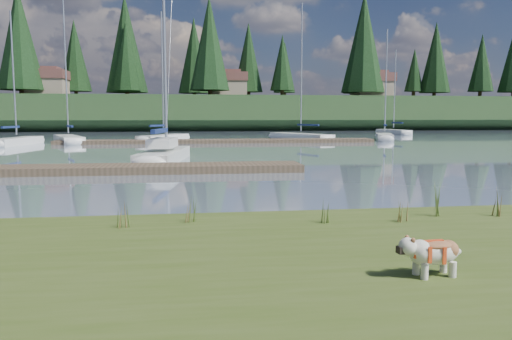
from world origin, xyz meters
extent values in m
plane|color=#7F90A6|center=(0.00, 30.00, 0.00)|extent=(200.00, 200.00, 0.00)
cube|color=#3E4F1D|center=(0.00, -6.00, 0.17)|extent=(60.00, 9.00, 0.35)
cube|color=#1C3218|center=(0.00, 73.00, 2.50)|extent=(200.00, 20.00, 5.00)
cylinder|color=silver|center=(2.12, -5.89, 0.44)|extent=(0.09, 0.09, 0.19)
cylinder|color=silver|center=(2.10, -5.71, 0.44)|extent=(0.09, 0.09, 0.19)
cylinder|color=silver|center=(2.49, -5.86, 0.44)|extent=(0.09, 0.09, 0.19)
cylinder|color=silver|center=(2.47, -5.67, 0.44)|extent=(0.09, 0.09, 0.19)
ellipsoid|color=silver|center=(2.30, -5.78, 0.64)|extent=(0.64, 0.36, 0.29)
ellipsoid|color=#985D39|center=(2.30, -5.78, 0.73)|extent=(0.45, 0.32, 0.10)
ellipsoid|color=silver|center=(1.93, -5.82, 0.73)|extent=(0.23, 0.24, 0.21)
cube|color=black|center=(1.84, -5.82, 0.69)|extent=(0.07, 0.11, 0.08)
cube|color=silver|center=(-1.74, 13.66, 0.22)|extent=(2.53, 7.06, 0.70)
ellipsoid|color=silver|center=(-1.25, 17.08, 0.22)|extent=(1.76, 2.08, 0.70)
cylinder|color=silver|center=(-1.65, 14.29, 6.03)|extent=(0.14, 0.14, 10.47)
cube|color=#14224F|center=(-1.88, 12.65, 1.55)|extent=(0.64, 3.14, 0.20)
cube|color=silver|center=(-1.79, 13.28, 0.95)|extent=(1.44, 2.64, 0.45)
cube|color=#4C3D2C|center=(-4.00, 9.00, 0.15)|extent=(16.00, 2.00, 0.30)
cube|color=#4C3D2C|center=(2.00, 30.00, 0.15)|extent=(26.00, 2.20, 0.30)
cube|color=silver|center=(-13.65, 29.47, 0.22)|extent=(2.40, 6.30, 0.70)
ellipsoid|color=silver|center=(-13.14, 32.51, 0.22)|extent=(1.60, 1.88, 0.70)
cylinder|color=silver|center=(-13.65, 29.47, 5.46)|extent=(0.12, 0.12, 9.33)
cube|color=#14224F|center=(-13.79, 28.65, 1.40)|extent=(0.60, 2.45, 0.20)
cube|color=silver|center=(-10.43, 32.26, 0.22)|extent=(3.93, 7.13, 0.70)
ellipsoid|color=silver|center=(-11.65, 35.55, 0.22)|extent=(2.10, 2.33, 0.70)
cylinder|color=silver|center=(-10.43, 32.26, 6.28)|extent=(0.12, 0.12, 10.97)
cube|color=#14224F|center=(-10.10, 31.36, 1.40)|extent=(1.16, 2.69, 0.20)
cube|color=silver|center=(-2.65, 33.48, 0.22)|extent=(4.44, 6.50, 0.70)
ellipsoid|color=silver|center=(-1.08, 36.37, 0.22)|extent=(2.12, 2.26, 0.70)
cylinder|color=silver|center=(-2.65, 33.48, 5.97)|extent=(0.12, 0.12, 10.35)
cube|color=#14224F|center=(-3.07, 32.69, 1.40)|extent=(1.42, 2.40, 0.20)
cube|color=silver|center=(10.04, 34.81, 0.22)|extent=(4.85, 7.65, 0.70)
ellipsoid|color=silver|center=(8.41, 38.27, 0.22)|extent=(2.40, 2.60, 0.70)
cylinder|color=silver|center=(10.04, 34.81, 6.68)|extent=(0.12, 0.12, 11.76)
cube|color=#14224F|center=(10.49, 33.87, 1.40)|extent=(1.48, 2.83, 0.20)
cube|color=silver|center=(17.55, 32.96, 0.22)|extent=(3.29, 6.11, 0.70)
ellipsoid|color=silver|center=(18.56, 35.78, 0.22)|extent=(1.78, 1.98, 0.70)
cylinder|color=silver|center=(17.55, 32.96, 5.43)|extent=(0.12, 0.12, 9.26)
cube|color=#14224F|center=(17.28, 32.18, 1.40)|extent=(0.99, 2.32, 0.20)
cube|color=silver|center=(24.24, 46.47, 0.22)|extent=(2.08, 6.31, 0.70)
ellipsoid|color=silver|center=(23.90, 49.55, 0.22)|extent=(1.53, 1.83, 0.70)
cylinder|color=silver|center=(24.24, 46.47, 5.42)|extent=(0.12, 0.12, 9.24)
cube|color=#14224F|center=(24.33, 45.63, 1.40)|extent=(0.47, 2.47, 0.20)
cone|color=#475B23|center=(-0.61, -2.28, 0.64)|extent=(0.03, 0.03, 0.59)
cone|color=brown|center=(-0.50, -2.35, 0.59)|extent=(0.03, 0.03, 0.47)
cone|color=#475B23|center=(-0.55, -2.25, 0.67)|extent=(0.03, 0.03, 0.65)
cone|color=brown|center=(-0.47, -2.31, 0.56)|extent=(0.03, 0.03, 0.41)
cone|color=#475B23|center=(-0.59, -2.36, 0.61)|extent=(0.03, 0.03, 0.53)
cone|color=#475B23|center=(1.79, -2.67, 0.55)|extent=(0.03, 0.03, 0.39)
cone|color=brown|center=(1.90, -2.74, 0.51)|extent=(0.03, 0.03, 0.31)
cone|color=#475B23|center=(1.85, -2.64, 0.57)|extent=(0.03, 0.03, 0.43)
cone|color=brown|center=(1.93, -2.70, 0.49)|extent=(0.03, 0.03, 0.27)
cone|color=#475B23|center=(1.81, -2.75, 0.53)|extent=(0.03, 0.03, 0.35)
cone|color=#475B23|center=(4.03, -2.41, 0.66)|extent=(0.03, 0.03, 0.61)
cone|color=brown|center=(4.14, -2.48, 0.60)|extent=(0.03, 0.03, 0.49)
cone|color=#475B23|center=(4.09, -2.38, 0.69)|extent=(0.03, 0.03, 0.67)
cone|color=brown|center=(4.17, -2.44, 0.56)|extent=(0.03, 0.03, 0.43)
cone|color=#475B23|center=(4.05, -2.49, 0.63)|extent=(0.03, 0.03, 0.55)
cone|color=#475B23|center=(-1.78, -2.61, 0.58)|extent=(0.03, 0.03, 0.47)
cone|color=brown|center=(-1.67, -2.68, 0.54)|extent=(0.03, 0.03, 0.37)
cone|color=#475B23|center=(-1.72, -2.58, 0.61)|extent=(0.03, 0.03, 0.51)
cone|color=brown|center=(-1.64, -2.64, 0.51)|extent=(0.03, 0.03, 0.33)
cone|color=#475B23|center=(-1.76, -2.69, 0.56)|extent=(0.03, 0.03, 0.42)
cone|color=#475B23|center=(3.18, -2.79, 0.54)|extent=(0.03, 0.03, 0.38)
cone|color=brown|center=(3.29, -2.86, 0.50)|extent=(0.03, 0.03, 0.30)
cone|color=#475B23|center=(3.24, -2.76, 0.56)|extent=(0.03, 0.03, 0.41)
cone|color=brown|center=(3.32, -2.82, 0.48)|extent=(0.03, 0.03, 0.26)
cone|color=#475B23|center=(3.20, -2.87, 0.52)|extent=(0.03, 0.03, 0.34)
cone|color=#475B23|center=(5.17, -2.57, 0.62)|extent=(0.03, 0.03, 0.55)
cone|color=brown|center=(5.28, -2.64, 0.57)|extent=(0.03, 0.03, 0.44)
cone|color=#475B23|center=(5.23, -2.54, 0.65)|extent=(0.03, 0.03, 0.60)
cone|color=brown|center=(5.31, -2.60, 0.54)|extent=(0.03, 0.03, 0.38)
cone|color=#475B23|center=(5.19, -2.65, 0.60)|extent=(0.03, 0.03, 0.49)
cube|color=#33281C|center=(0.00, -1.60, 0.07)|extent=(60.00, 0.50, 0.14)
cylinder|color=#382619|center=(-25.00, 68.00, 5.90)|extent=(0.60, 0.60, 1.80)
cone|color=black|center=(-25.00, 68.00, 13.55)|extent=(6.60, 6.60, 15.00)
cylinder|color=#382619|center=(-10.00, 72.00, 5.90)|extent=(0.60, 0.60, 1.80)
cone|color=black|center=(-10.00, 72.00, 11.75)|extent=(4.84, 4.84, 11.00)
cylinder|color=#382619|center=(3.00, 66.00, 5.90)|extent=(0.60, 0.60, 1.80)
cone|color=black|center=(3.00, 66.00, 13.10)|extent=(6.16, 6.16, 14.00)
cylinder|color=#382619|center=(15.00, 70.00, 5.90)|extent=(0.60, 0.60, 1.80)
cone|color=black|center=(15.00, 70.00, 10.85)|extent=(3.96, 3.96, 9.00)
cylinder|color=#382619|center=(28.00, 68.00, 5.90)|extent=(0.60, 0.60, 1.80)
cone|color=black|center=(28.00, 68.00, 14.00)|extent=(7.04, 7.04, 16.00)
cylinder|color=#382619|center=(42.00, 71.00, 5.90)|extent=(0.60, 0.60, 1.80)
cone|color=black|center=(42.00, 71.00, 12.20)|extent=(5.28, 5.28, 12.00)
cube|color=gray|center=(-22.00, 70.00, 6.40)|extent=(6.00, 5.00, 2.80)
cube|color=brown|center=(-22.00, 70.00, 8.50)|extent=(6.30, 5.30, 1.40)
cube|color=brown|center=(-22.00, 70.00, 9.30)|extent=(4.20, 3.60, 0.70)
cube|color=gray|center=(6.00, 71.00, 6.40)|extent=(6.00, 5.00, 2.80)
cube|color=brown|center=(6.00, 71.00, 8.50)|extent=(6.30, 5.30, 1.40)
cube|color=brown|center=(6.00, 71.00, 9.30)|extent=(4.20, 3.60, 0.70)
cube|color=gray|center=(30.00, 69.00, 6.40)|extent=(6.00, 5.00, 2.80)
cube|color=brown|center=(30.00, 69.00, 8.50)|extent=(6.30, 5.30, 1.40)
cube|color=brown|center=(30.00, 69.00, 9.30)|extent=(4.20, 3.60, 0.70)
camera|label=1|loc=(-0.62, -11.24, 2.26)|focal=35.00mm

